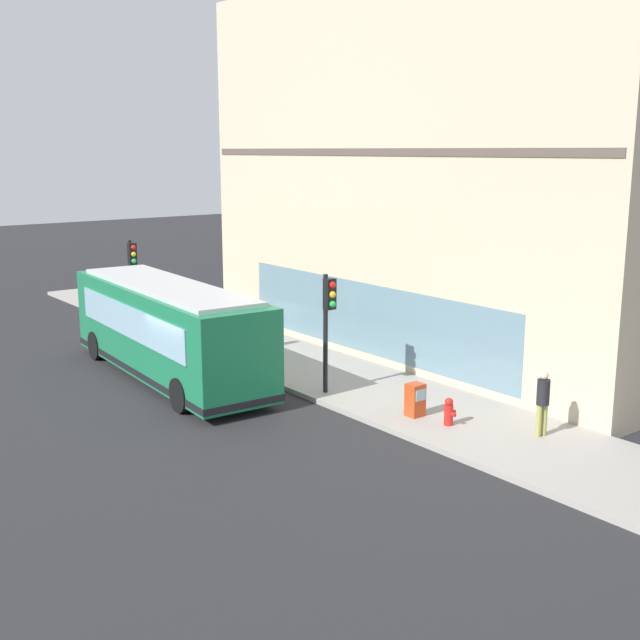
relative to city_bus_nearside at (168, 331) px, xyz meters
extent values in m
plane|color=#262628|center=(-0.51, -2.62, -1.55)|extent=(120.00, 120.00, 0.00)
cube|color=#9E9991|center=(4.10, -2.62, -1.48)|extent=(4.02, 40.00, 0.15)
cube|color=beige|center=(9.15, -2.62, 4.93)|extent=(6.08, 18.77, 12.96)
cube|color=brown|center=(6.26, -2.62, 5.57)|extent=(0.36, 18.40, 0.24)
cube|color=slate|center=(6.16, -2.62, 0.05)|extent=(0.12, 13.14, 2.40)
cube|color=#197247|center=(0.00, -0.02, 0.05)|extent=(3.08, 10.13, 2.70)
cube|color=silver|center=(0.00, -0.02, 1.46)|extent=(2.65, 9.11, 0.12)
cube|color=#8CB2C6|center=(0.29, 4.96, 0.50)|extent=(2.20, 0.21, 1.20)
cube|color=#8CB2C6|center=(1.27, -0.09, 0.45)|extent=(0.54, 8.19, 1.00)
cube|color=#8CB2C6|center=(-1.27, 0.06, 0.45)|extent=(0.54, 8.19, 1.00)
cube|color=black|center=(0.00, -0.02, -1.12)|extent=(3.13, 10.17, 0.20)
cylinder|color=black|center=(1.36, 3.51, -1.05)|extent=(0.36, 1.02, 1.00)
cylinder|color=black|center=(-0.94, 3.65, -1.05)|extent=(0.36, 1.02, 1.00)
cylinder|color=black|center=(0.95, -3.48, -1.05)|extent=(0.36, 1.02, 1.00)
cylinder|color=black|center=(-1.35, -3.34, -1.05)|extent=(0.36, 1.02, 1.00)
cylinder|color=black|center=(2.71, -4.69, 0.37)|extent=(0.14, 0.14, 3.54)
cube|color=black|center=(2.71, -4.88, 1.58)|extent=(0.32, 0.24, 0.90)
sphere|color=red|center=(2.71, -5.01, 1.86)|extent=(0.20, 0.20, 0.20)
sphere|color=yellow|center=(2.71, -5.01, 1.58)|extent=(0.20, 0.20, 0.20)
sphere|color=green|center=(2.71, -5.01, 1.30)|extent=(0.20, 0.20, 0.20)
cylinder|color=black|center=(2.45, 7.98, 0.31)|extent=(0.14, 0.14, 3.43)
cube|color=black|center=(2.45, 7.79, 1.48)|extent=(0.32, 0.24, 0.90)
sphere|color=red|center=(2.45, 7.66, 1.76)|extent=(0.20, 0.20, 0.20)
sphere|color=yellow|center=(2.45, 7.66, 1.48)|extent=(0.20, 0.20, 0.20)
sphere|color=green|center=(2.45, 7.66, 1.20)|extent=(0.20, 0.20, 0.20)
cylinder|color=red|center=(3.47, -8.94, -1.13)|extent=(0.24, 0.24, 0.55)
sphere|color=red|center=(3.47, -8.94, -0.77)|extent=(0.22, 0.22, 0.22)
cylinder|color=red|center=(3.47, -9.11, -1.08)|extent=(0.10, 0.12, 0.10)
cylinder|color=red|center=(3.64, -8.94, -1.08)|extent=(0.12, 0.10, 0.10)
cylinder|color=#99994C|center=(4.80, -10.95, -0.99)|extent=(0.14, 0.14, 0.82)
cylinder|color=#99994C|center=(4.62, -10.91, -0.99)|extent=(0.14, 0.14, 0.82)
cylinder|color=black|center=(4.71, -10.93, -0.26)|extent=(0.32, 0.32, 0.65)
sphere|color=beige|center=(4.71, -10.93, 0.18)|extent=(0.22, 0.22, 0.22)
cylinder|color=gold|center=(3.59, 0.99, -0.98)|extent=(0.14, 0.14, 0.84)
cylinder|color=gold|center=(3.74, 0.91, -0.98)|extent=(0.14, 0.14, 0.84)
cylinder|color=silver|center=(3.67, 0.95, -0.23)|extent=(0.32, 0.32, 0.67)
sphere|color=#9E704C|center=(3.67, 0.95, 0.22)|extent=(0.23, 0.23, 0.23)
cube|color=#BF3F19|center=(3.29, -7.87, -0.95)|extent=(0.44, 0.40, 0.90)
cube|color=#8CB2C6|center=(3.29, -8.08, -0.77)|extent=(0.35, 0.03, 0.30)
camera|label=1|loc=(-11.29, -22.53, 5.64)|focal=44.70mm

